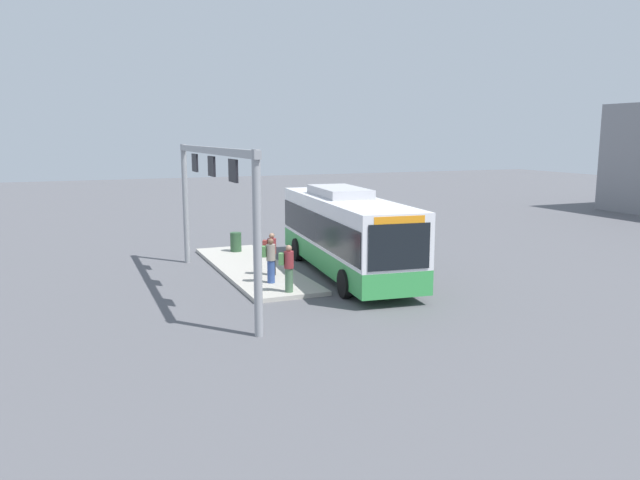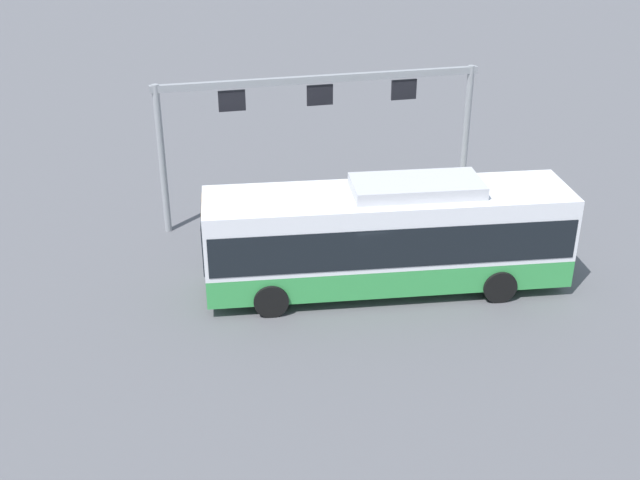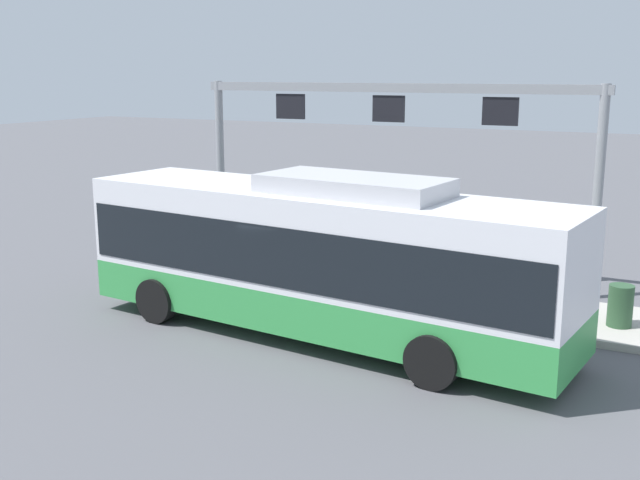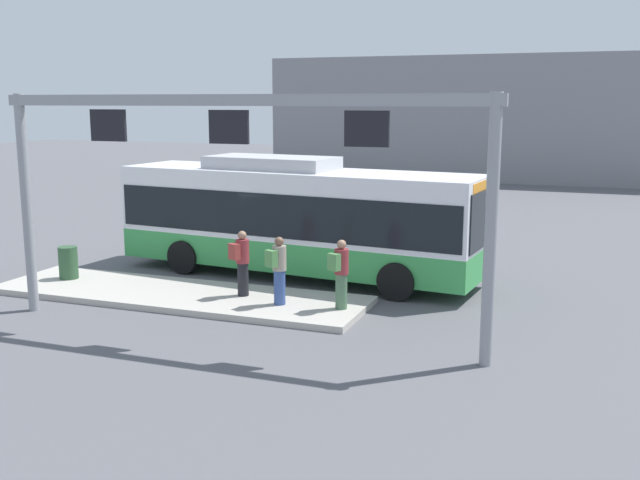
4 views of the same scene
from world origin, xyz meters
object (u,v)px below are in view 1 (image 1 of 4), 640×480
(bus_main, at_px, (345,230))
(person_waiting_near, at_px, (270,259))
(trash_bin, at_px, (236,242))
(person_boarding, at_px, (288,267))
(person_waiting_mid, at_px, (271,253))

(bus_main, relative_size, person_waiting_near, 6.54)
(trash_bin, bearing_deg, person_waiting_near, -3.66)
(person_boarding, relative_size, person_waiting_near, 1.00)
(bus_main, relative_size, person_boarding, 6.54)
(bus_main, xyz_separation_m, person_waiting_mid, (-0.24, -3.07, -0.76))
(person_boarding, distance_m, trash_bin, 8.11)
(person_boarding, xyz_separation_m, trash_bin, (-8.09, 0.26, -0.44))
(bus_main, xyz_separation_m, person_boarding, (2.49, -3.34, -0.76))
(bus_main, distance_m, trash_bin, 6.51)
(bus_main, xyz_separation_m, person_waiting_near, (0.96, -3.50, -0.76))
(bus_main, height_order, trash_bin, bus_main)
(person_waiting_near, bearing_deg, trash_bin, 110.88)
(person_boarding, xyz_separation_m, person_waiting_near, (-1.53, -0.16, 0.00))
(bus_main, relative_size, person_waiting_mid, 6.54)
(bus_main, height_order, person_waiting_near, bus_main)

